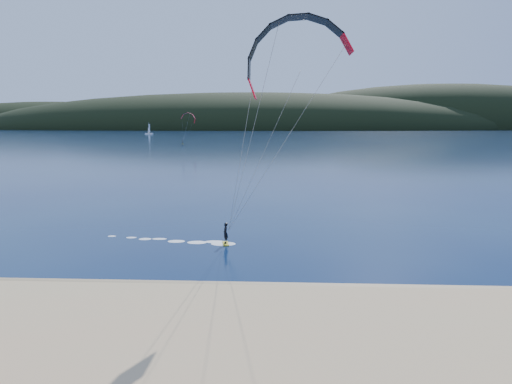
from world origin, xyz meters
TOP-DOWN VIEW (x-y plane):
  - ground at (0.00, 0.00)m, footprint 1800.00×1800.00m
  - wet_sand at (0.00, 4.50)m, footprint 220.00×2.50m
  - headland at (0.63, 745.28)m, footprint 1200.00×310.00m
  - kitesurfer_near at (5.50, 11.42)m, footprint 20.41×6.96m
  - kitesurfer_far at (-37.74, 197.96)m, footprint 7.53×5.19m
  - sailboat at (-109.14, 392.40)m, footprint 7.27×4.52m

SIDE VIEW (x-z plane):
  - ground at x=0.00m, z-range 0.00..0.00m
  - headland at x=0.63m, z-range -70.00..70.00m
  - wet_sand at x=0.00m, z-range 0.00..0.10m
  - sailboat at x=-109.14m, z-range -4.31..5.81m
  - kitesurfer_far at x=-37.74m, z-range 4.06..17.62m
  - kitesurfer_near at x=5.50m, z-range 4.40..20.91m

